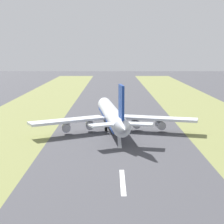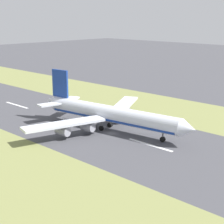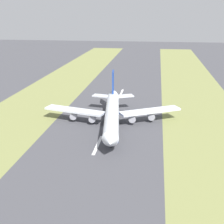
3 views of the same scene
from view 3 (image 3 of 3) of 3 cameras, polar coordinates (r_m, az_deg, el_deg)
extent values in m
plane|color=#424247|center=(137.14, -1.25, -3.00)|extent=(800.00, 800.00, 0.00)
cube|color=olive|center=(137.58, 17.62, -3.82)|extent=(40.00, 600.00, 0.01)
cube|color=olive|center=(150.77, -18.39, -1.97)|extent=(40.00, 600.00, 0.01)
cube|color=silver|center=(195.80, 1.71, 3.50)|extent=(1.20, 18.00, 0.01)
cube|color=silver|center=(157.73, 0.06, -0.13)|extent=(1.20, 18.00, 0.01)
cube|color=silver|center=(120.90, -2.63, -6.03)|extent=(1.20, 18.00, 0.01)
cylinder|color=silver|center=(136.62, 0.00, -0.32)|extent=(12.78, 56.31, 6.00)
cone|color=silver|center=(108.13, -0.33, -5.44)|extent=(6.45, 5.68, 5.88)
cone|color=silver|center=(166.10, 0.22, 3.33)|extent=(5.79, 6.58, 5.10)
cube|color=navy|center=(137.15, 0.00, -0.97)|extent=(12.21, 54.05, 0.70)
cube|color=silver|center=(144.50, 7.01, 0.21)|extent=(28.27, 19.31, 0.90)
cube|color=silver|center=(145.14, -6.87, 0.29)|extent=(29.56, 13.30, 0.90)
cylinder|color=#93939E|center=(141.61, 3.68, -1.11)|extent=(3.76, 5.15, 3.20)
cylinder|color=#93939E|center=(145.58, 7.16, -0.68)|extent=(3.76, 5.15, 3.20)
cylinder|color=#93939E|center=(141.94, -3.60, -1.07)|extent=(3.76, 5.15, 3.20)
cylinder|color=#93939E|center=(146.24, -7.01, -0.59)|extent=(3.76, 5.15, 3.20)
cube|color=navy|center=(159.42, 0.19, 5.55)|extent=(1.77, 8.04, 11.00)
cube|color=silver|center=(161.23, 2.15, 2.93)|extent=(10.92, 8.21, 0.60)
cube|color=silver|center=(161.41, -1.77, 2.95)|extent=(10.66, 6.23, 0.60)
cylinder|color=#59595E|center=(118.06, -0.21, -5.30)|extent=(0.50, 0.50, 3.20)
cylinder|color=black|center=(118.70, -0.21, -6.01)|extent=(1.11, 1.90, 1.80)
cylinder|color=#59595E|center=(140.64, 1.08, -1.37)|extent=(0.50, 0.50, 3.20)
cylinder|color=black|center=(141.18, 1.08, -1.98)|extent=(1.11, 1.90, 1.80)
cylinder|color=#59595E|center=(140.73, -1.03, -1.35)|extent=(0.50, 0.50, 3.20)
cylinder|color=black|center=(141.27, -1.03, -1.97)|extent=(1.11, 1.90, 1.80)
camera|label=1|loc=(275.56, 4.43, 14.36)|focal=60.00mm
camera|label=2|loc=(118.98, -63.88, 4.10)|focal=60.00mm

